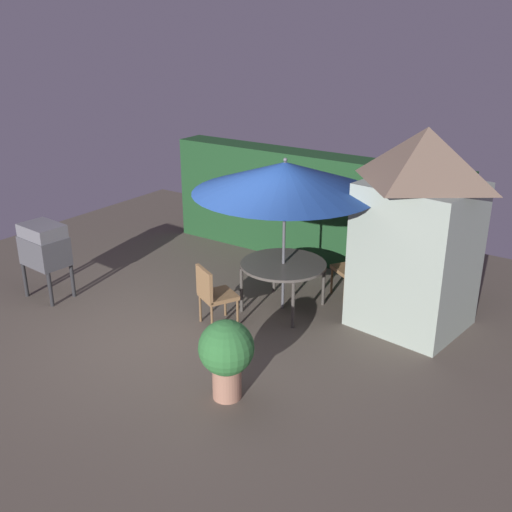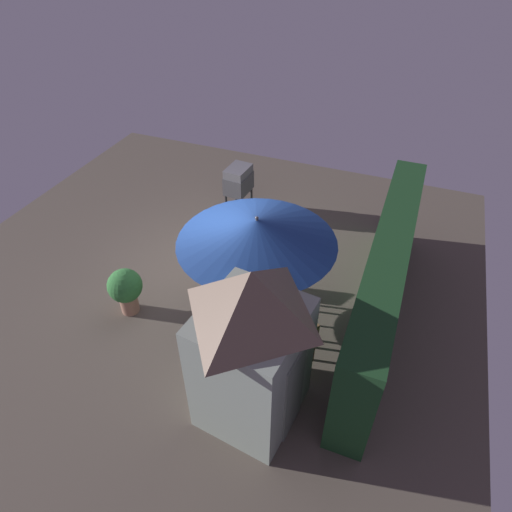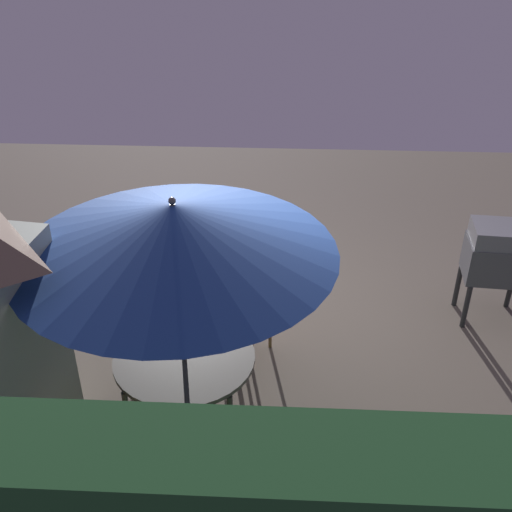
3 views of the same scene
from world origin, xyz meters
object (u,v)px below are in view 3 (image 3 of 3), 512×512
(patio_table, at_px, (185,361))
(patio_umbrella, at_px, (174,229))
(chair_far_side, at_px, (80,463))
(chair_near_shed, at_px, (249,309))
(potted_plant_by_shed, at_px, (157,240))
(bbq_grill, at_px, (499,254))

(patio_table, height_order, patio_umbrella, patio_umbrella)
(patio_umbrella, xyz_separation_m, chair_far_side, (0.67, 1.05, -1.52))
(patio_umbrella, distance_m, chair_near_shed, 1.91)
(chair_near_shed, bearing_deg, patio_umbrella, 63.39)
(potted_plant_by_shed, bearing_deg, patio_umbrella, 106.81)
(patio_table, distance_m, patio_umbrella, 1.36)
(chair_near_shed, relative_size, potted_plant_by_shed, 0.93)
(bbq_grill, xyz_separation_m, potted_plant_by_shed, (3.96, -0.59, -0.26))
(chair_far_side, bearing_deg, patio_umbrella, -122.46)
(chair_far_side, distance_m, potted_plant_by_shed, 3.38)
(patio_table, relative_size, patio_umbrella, 0.48)
(patio_umbrella, relative_size, potted_plant_by_shed, 2.72)
(patio_umbrella, distance_m, chair_far_side, 1.96)
(patio_table, distance_m, potted_plant_by_shed, 2.43)
(bbq_grill, bearing_deg, potted_plant_by_shed, -8.44)
(patio_table, xyz_separation_m, patio_umbrella, (-0.00, 0.00, 1.36))
(bbq_grill, height_order, potted_plant_by_shed, bbq_grill)
(chair_far_side, bearing_deg, potted_plant_by_shed, -89.40)
(patio_umbrella, xyz_separation_m, bbq_grill, (-3.26, -1.74, -1.19))
(patio_umbrella, relative_size, chair_near_shed, 2.93)
(patio_table, bearing_deg, chair_far_side, 57.54)
(chair_near_shed, relative_size, chair_far_side, 1.00)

